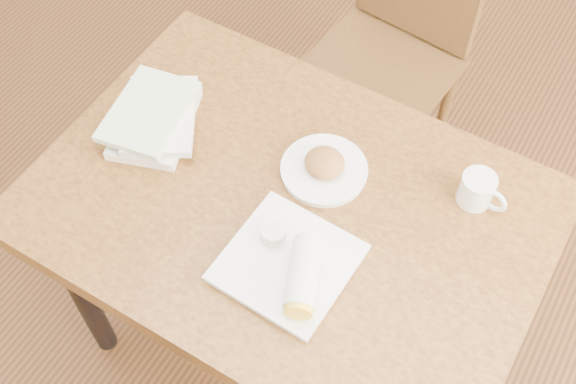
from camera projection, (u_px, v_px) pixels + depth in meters
The scene contains 7 objects.
ground at pixel (288, 337), 2.25m from camera, with size 4.00×5.00×0.01m, color #472814.
table at pixel (288, 225), 1.70m from camera, with size 1.14×0.81×0.75m.
chair_far at pixel (395, 38), 2.21m from camera, with size 0.46×0.46×0.95m.
plate_scone at pixel (324, 167), 1.66m from camera, with size 0.20×0.20×0.06m.
coffee_mug at pixel (478, 190), 1.60m from camera, with size 0.12×0.08×0.08m.
plate_burrito at pixel (292, 266), 1.51m from camera, with size 0.27×0.27×0.09m.
book_stack at pixel (155, 118), 1.73m from camera, with size 0.27×0.30×0.07m.
Camera 1 is at (0.46, -0.76, 2.11)m, focal length 45.00 mm.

